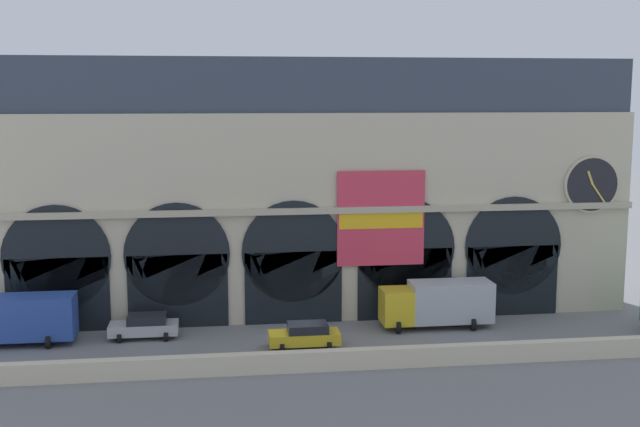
{
  "coord_description": "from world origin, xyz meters",
  "views": [
    {
      "loc": [
        -5.29,
        -48.11,
        15.65
      ],
      "look_at": [
        1.83,
        5.0,
        7.58
      ],
      "focal_mm": 44.87,
      "sensor_mm": 36.0,
      "label": 1
    }
  ],
  "objects_px": {
    "car_midwest": "(145,326)",
    "car_center": "(305,335)",
    "box_truck_west": "(16,318)",
    "box_truck_mideast": "(438,303)"
  },
  "relations": [
    {
      "from": "box_truck_west",
      "to": "car_center",
      "type": "distance_m",
      "value": 18.19
    },
    {
      "from": "car_midwest",
      "to": "box_truck_mideast",
      "type": "bearing_deg",
      "value": -0.45
    },
    {
      "from": "box_truck_west",
      "to": "box_truck_mideast",
      "type": "bearing_deg",
      "value": 0.4
    },
    {
      "from": "car_midwest",
      "to": "box_truck_west",
      "type": "bearing_deg",
      "value": -177.53
    },
    {
      "from": "box_truck_mideast",
      "to": "box_truck_west",
      "type": "bearing_deg",
      "value": -179.6
    },
    {
      "from": "car_center",
      "to": "box_truck_mideast",
      "type": "height_order",
      "value": "box_truck_mideast"
    },
    {
      "from": "car_midwest",
      "to": "box_truck_mideast",
      "type": "relative_size",
      "value": 0.59
    },
    {
      "from": "car_midwest",
      "to": "car_center",
      "type": "xyz_separation_m",
      "value": [
        10.04,
        -3.34,
        0.0
      ]
    },
    {
      "from": "car_midwest",
      "to": "box_truck_mideast",
      "type": "xyz_separation_m",
      "value": [
        19.41,
        -0.15,
        0.9
      ]
    },
    {
      "from": "box_truck_west",
      "to": "box_truck_mideast",
      "type": "distance_m",
      "value": 27.29
    }
  ]
}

